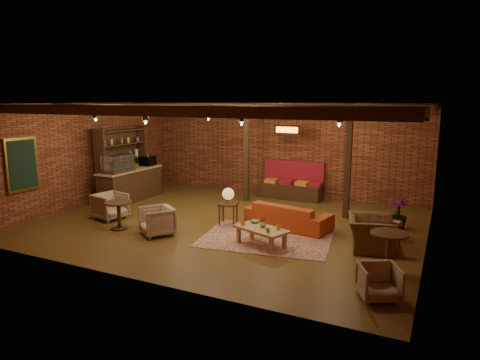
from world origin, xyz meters
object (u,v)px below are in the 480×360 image
at_px(coffee_table, 261,230).
at_px(round_table_right, 389,247).
at_px(armchair_right, 371,228).
at_px(sofa, 288,215).
at_px(side_table_book, 392,223).
at_px(side_table_lamp, 228,197).
at_px(round_table_left, 119,211).
at_px(plant_tall, 400,182).
at_px(armchair_b, 157,220).
at_px(armchair_far, 379,280).
at_px(armchair_a, 110,205).

distance_m(coffee_table, round_table_right, 2.87).
bearing_deg(armchair_right, sofa, 59.35).
xyz_separation_m(sofa, round_table_right, (2.75, -2.05, 0.23)).
bearing_deg(side_table_book, side_table_lamp, -174.39).
bearing_deg(round_table_left, plant_tall, 26.01).
relative_size(round_table_right, plant_tall, 0.34).
height_order(coffee_table, armchair_right, armchair_right).
relative_size(armchair_b, armchair_far, 1.18).
height_order(sofa, armchair_far, sofa).
height_order(coffee_table, side_table_book, coffee_table).
xyz_separation_m(round_table_right, plant_tall, (-0.16, 3.16, 0.68)).
bearing_deg(armchair_a, sofa, -61.86).
xyz_separation_m(side_table_lamp, armchair_far, (4.29, -2.76, -0.43)).
bearing_deg(side_table_book, sofa, 179.57).
height_order(armchair_a, armchair_far, armchair_a).
bearing_deg(side_table_lamp, round_table_left, -145.23).
xyz_separation_m(armchair_a, side_table_book, (7.35, 1.39, 0.05)).
distance_m(armchair_a, plant_tall, 7.82).
bearing_deg(armchair_right, coffee_table, 98.52).
distance_m(armchair_right, plant_tall, 2.03).
bearing_deg(round_table_left, armchair_a, 144.38).
distance_m(armchair_a, round_table_right, 7.55).
distance_m(armchair_a, side_table_book, 7.48).
bearing_deg(side_table_book, coffee_table, -149.20).
bearing_deg(plant_tall, armchair_b, -149.63).
bearing_deg(plant_tall, round_table_right, -87.16).
bearing_deg(round_table_left, armchair_b, 2.46).
bearing_deg(sofa, plant_tall, -146.40).
xyz_separation_m(armchair_a, armchair_b, (2.06, -0.59, -0.02)).
relative_size(side_table_book, plant_tall, 0.21).
bearing_deg(side_table_book, armchair_right, -117.11).
bearing_deg(side_table_lamp, plant_tall, 20.38).
distance_m(side_table_lamp, armchair_a, 3.39).
distance_m(round_table_right, armchair_far, 1.16).
distance_m(armchair_a, armchair_far, 7.72).
bearing_deg(sofa, armchair_a, 26.84).
bearing_deg(coffee_table, plant_tall, 45.48).
height_order(coffee_table, armchair_far, coffee_table).
distance_m(coffee_table, armchair_a, 4.69).
bearing_deg(round_table_left, side_table_book, 17.41).
height_order(sofa, armchair_a, armchair_a).
height_order(round_table_left, armchair_right, armchair_right).
bearing_deg(round_table_left, round_table_right, -0.05).
bearing_deg(armchair_far, plant_tall, 65.88).
bearing_deg(sofa, armchair_b, 46.74).
bearing_deg(sofa, armchair_right, 172.00).
distance_m(side_table_lamp, armchair_far, 5.12).
height_order(armchair_b, armchair_far, armchair_b).
distance_m(sofa, coffee_table, 1.61).
bearing_deg(round_table_left, armchair_right, 12.13).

